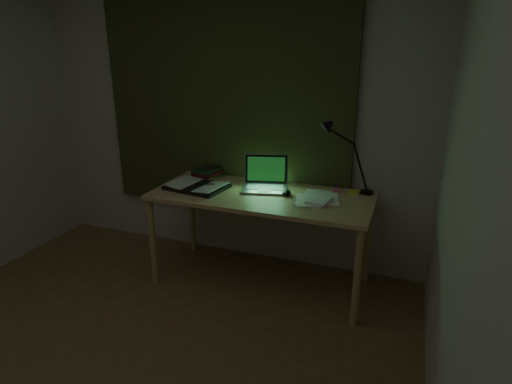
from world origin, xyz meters
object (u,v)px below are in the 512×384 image
(laptop, at_px, (265,175))
(open_textbook, at_px, (197,186))
(loose_papers, at_px, (313,199))
(book_stack, at_px, (206,173))
(desk_lamp, at_px, (370,159))
(desk, at_px, (261,239))

(laptop, height_order, open_textbook, laptop)
(loose_papers, bearing_deg, book_stack, 166.90)
(book_stack, bearing_deg, open_textbook, -78.14)
(laptop, distance_m, open_textbook, 0.55)
(laptop, relative_size, desk_lamp, 0.73)
(laptop, height_order, book_stack, laptop)
(open_textbook, height_order, loose_papers, open_textbook)
(laptop, xyz_separation_m, desk_lamp, (0.76, 0.20, 0.14))
(desk_lamp, bearing_deg, laptop, -169.44)
(open_textbook, bearing_deg, laptop, 23.93)
(desk, xyz_separation_m, book_stack, (-0.59, 0.24, 0.43))
(desk, height_order, book_stack, book_stack)
(loose_papers, bearing_deg, laptop, 167.57)
(desk, relative_size, open_textbook, 3.71)
(desk, bearing_deg, open_textbook, -174.23)
(book_stack, bearing_deg, laptop, -13.58)
(laptop, xyz_separation_m, open_textbook, (-0.52, -0.15, -0.11))
(laptop, xyz_separation_m, loose_papers, (0.41, -0.09, -0.12))
(laptop, bearing_deg, book_stack, 151.52)
(desk, xyz_separation_m, loose_papers, (0.40, 0.01, 0.39))
(book_stack, relative_size, loose_papers, 0.64)
(desk_lamp, bearing_deg, desk, -162.76)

